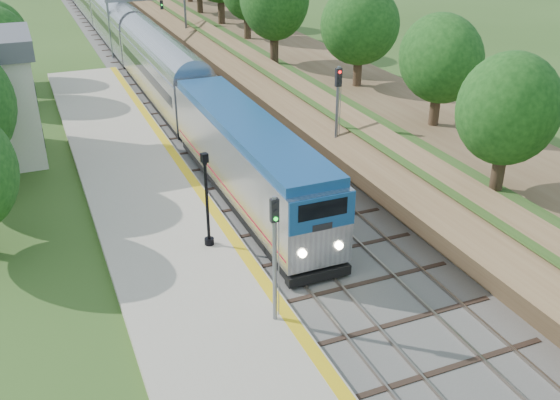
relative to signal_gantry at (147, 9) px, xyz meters
name	(u,v)px	position (x,y,z in m)	size (l,w,h in m)	color
trackbed	(138,46)	(-0.47, 5.01, -4.75)	(9.50, 170.00, 0.28)	#4C4944
platform	(165,230)	(-7.67, -38.99, -4.63)	(6.40, 68.00, 0.38)	#ADA28B
yellow_stripe	(218,217)	(-4.82, -38.99, -4.43)	(0.55, 68.00, 0.01)	gold
embankment	(208,24)	(7.88, 5.01, -2.87)	(10.64, 170.00, 11.70)	brown
signal_gantry	(147,9)	(0.00, 0.00, 0.00)	(8.40, 0.38, 6.20)	slate
trees_behind_platform	(20,136)	(-13.64, -34.32, -0.29)	(7.82, 53.32, 7.21)	#332316
train	(93,1)	(-2.47, 25.08, -2.50)	(3.09, 144.99, 4.55)	black
lamppost_far	(207,205)	(-6.07, -41.51, -2.34)	(0.46, 0.46, 4.70)	black
signal_platform	(275,246)	(-5.37, -48.15, -1.13)	(0.32, 0.25, 5.38)	slate
signal_farside	(337,110)	(3.73, -35.60, -0.67)	(0.36, 0.29, 6.59)	slate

